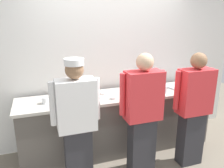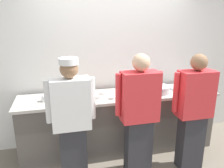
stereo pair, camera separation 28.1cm
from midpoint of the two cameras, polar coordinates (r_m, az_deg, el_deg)
ground_plane at (r=3.52m, az=5.76°, el=-18.82°), size 9.00×9.00×0.00m
wall_back at (r=3.69m, az=2.28°, el=6.76°), size 4.69×0.10×2.82m
prep_counter at (r=3.56m, az=4.13°, el=-9.66°), size 2.99×0.65×0.92m
chef_near_left at (r=2.72m, az=-7.21°, el=-9.20°), size 0.59×0.24×1.61m
chef_center at (r=2.88m, az=9.71°, el=-7.66°), size 0.60×0.24×1.63m
chef_far_right at (r=3.22m, az=22.36°, el=-6.33°), size 0.59×0.24×1.60m
plate_stack_front at (r=3.52m, az=7.47°, el=-1.63°), size 0.22×0.22×0.05m
mixing_bowl_steel at (r=3.56m, az=13.60°, el=-1.29°), size 0.38×0.38×0.11m
sheet_tray at (r=3.87m, az=20.06°, el=-1.05°), size 0.53×0.43×0.02m
squeeze_bottle_primary at (r=3.32m, az=-2.63°, el=-1.31°), size 0.05×0.05×0.20m
squeeze_bottle_secondary at (r=3.14m, az=-5.38°, el=-2.42°), size 0.06×0.06×0.20m
ramekin_yellow_sauce at (r=3.36m, az=0.01°, el=-2.36°), size 0.10×0.10×0.04m
ramekin_orange_sauce at (r=3.21m, az=-1.02°, el=-3.36°), size 0.10×0.10×0.04m
ramekin_red_sauce at (r=3.42m, az=-4.70°, el=-2.08°), size 0.11×0.11×0.05m
ramekin_green_sauce at (r=3.19m, az=2.65°, el=-3.52°), size 0.09×0.09×0.04m
deli_cup at (r=3.19m, az=-14.24°, el=-3.56°), size 0.09×0.09×0.09m
chefs_knife at (r=3.19m, az=-9.97°, el=-4.02°), size 0.28×0.03×0.02m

